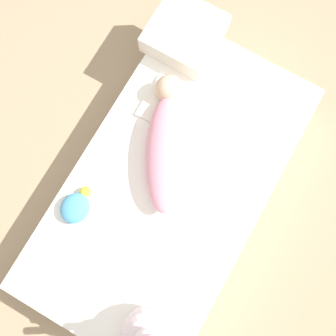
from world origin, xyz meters
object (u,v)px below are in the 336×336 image
object	(u,v)px
pillow	(185,33)
bunny_plush	(148,336)
turtle_plush	(76,207)
swaddled_baby	(166,144)

from	to	relation	value
pillow	bunny_plush	distance (m)	1.26
bunny_plush	turtle_plush	size ratio (longest dim) A/B	2.13
swaddled_baby	pillow	xyz separation A→B (m)	(0.48, 0.18, -0.01)
swaddled_baby	bunny_plush	world-z (taller)	bunny_plush
pillow	swaddled_baby	bearing A→B (deg)	-159.35
swaddled_baby	pillow	bearing A→B (deg)	-6.52
swaddled_baby	turtle_plush	xyz separation A→B (m)	(-0.41, 0.20, -0.03)
bunny_plush	turtle_plush	world-z (taller)	bunny_plush
pillow	bunny_plush	world-z (taller)	bunny_plush
swaddled_baby	turtle_plush	size ratio (longest dim) A/B	3.43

